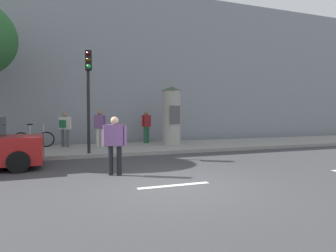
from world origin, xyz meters
The scene contains 11 objects.
ground_plane centered at (0.00, 0.00, 0.00)m, with size 80.00×80.00×0.00m, color #38383A.
sidewalk_curb centered at (0.00, 7.00, 0.07)m, with size 36.00×4.00×0.15m, color gray.
lane_markings centered at (0.00, 0.00, 0.00)m, with size 25.80×0.16×0.01m.
building_backdrop centered at (0.00, 12.00, 4.29)m, with size 36.00×5.00×8.57m, color gray.
traffic_light centered at (-1.51, 5.24, 2.84)m, with size 0.24×0.45×3.96m.
poster_column centered at (2.68, 7.24, 1.62)m, with size 0.99×0.99×2.90m.
pedestrian_in_light_jacket centered at (-1.13, 1.65, 0.97)m, with size 0.60×0.45×1.64m.
pedestrian_with_backpack centered at (1.67, 8.32, 1.15)m, with size 0.55×0.36×1.71m.
pedestrian_with_bag centered at (-0.84, 7.35, 1.16)m, with size 0.53×0.45×1.71m.
pedestrian_in_red_top centered at (-2.37, 7.94, 1.12)m, with size 0.56×0.53×1.62m.
bicycle_leaning centered at (-3.70, 8.17, 0.54)m, with size 1.77×0.16×1.09m.
Camera 1 is at (-2.52, -6.45, 1.74)m, focal length 31.31 mm.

